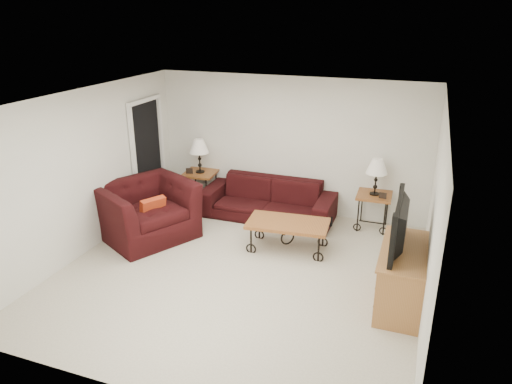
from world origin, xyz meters
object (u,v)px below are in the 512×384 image
lamp_right (376,177)px  lamp_left (199,156)px  television (407,225)px  side_table_right (373,211)px  armchair (147,211)px  side_table_left (201,188)px  backpack (327,216)px  tv_stand (402,277)px  coffee_table (288,236)px  sofa (268,199)px

lamp_right → lamp_left: bearing=-180.0°
lamp_right → television: television is taller
side_table_right → armchair: 3.84m
side_table_right → television: bearing=-74.5°
side_table_left → backpack: bearing=-6.7°
side_table_left → lamp_right: lamp_right is taller
side_table_left → tv_stand: (3.92, -2.20, 0.06)m
side_table_left → lamp_left: lamp_left is taller
lamp_right → television: bearing=-74.5°
lamp_right → tv_stand: size_ratio=0.49×
side_table_left → coffee_table: bearing=-30.6°
television → side_table_right: bearing=-164.5°
side_table_right → television: size_ratio=0.54×
armchair → backpack: 3.05m
armchair → sofa: bearing=-20.0°
armchair → backpack: size_ratio=2.92×
armchair → tv_stand: size_ratio=1.11×
side_table_left → coffee_table: (2.13, -1.26, -0.09)m
armchair → side_table_right: bearing=-36.6°
armchair → television: (4.08, -0.58, 0.64)m
television → lamp_right: bearing=-164.5°
sofa → tv_stand: bearing=-39.1°
side_table_right → coffee_table: size_ratio=0.50×
side_table_right → tv_stand: tv_stand is taller
sofa → armchair: bearing=-138.4°
sofa → television: size_ratio=2.07×
side_table_right → lamp_left: (-3.29, -0.00, 0.66)m
side_table_right → armchair: (-3.47, -1.62, 0.15)m
sofa → backpack: 1.12m
backpack → lamp_right: bearing=3.7°
lamp_right → coffee_table: bearing=-132.5°
sofa → armchair: armchair is taller
side_table_right → lamp_right: 0.63m
side_table_left → armchair: armchair is taller
side_table_right → backpack: 0.80m
side_table_left → coffee_table: 2.48m
side_table_right → television: 2.42m
lamp_right → coffee_table: size_ratio=0.50×
coffee_table → tv_stand: tv_stand is taller
television → backpack: (-1.35, 1.90, -0.86)m
sofa → side_table_right: 1.86m
lamp_left → tv_stand: bearing=-29.3°
side_table_right → lamp_left: bearing=-180.0°
side_table_left → lamp_left: (0.00, 0.00, 0.65)m
tv_stand → side_table_right: bearing=106.0°
sofa → side_table_left: sofa is taller
coffee_table → lamp_left: bearing=149.4°
tv_stand → lamp_left: bearing=150.7°
lamp_right → backpack: bearing=-158.0°
backpack → side_table_right: bearing=3.7°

